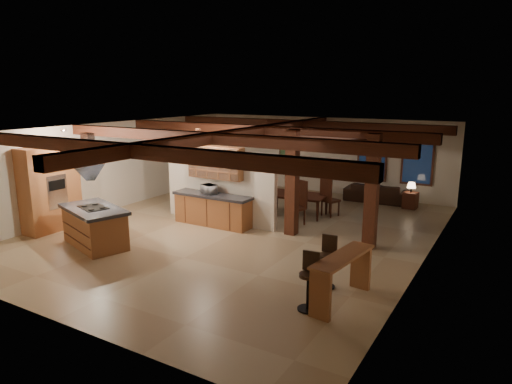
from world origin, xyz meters
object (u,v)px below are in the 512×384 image
(kitchen_island, at_px, (95,226))
(sofa, at_px, (377,193))
(dining_table, at_px, (296,205))
(bar_counter, at_px, (342,271))

(kitchen_island, xyz_separation_m, sofa, (4.91, 8.36, -0.19))
(dining_table, distance_m, bar_counter, 6.19)
(dining_table, xyz_separation_m, sofa, (1.74, 3.08, -0.01))
(kitchen_island, distance_m, dining_table, 6.16)
(kitchen_island, xyz_separation_m, bar_counter, (6.60, 0.13, 0.12))
(kitchen_island, height_order, bar_counter, kitchen_island)
(kitchen_island, distance_m, bar_counter, 6.60)
(kitchen_island, relative_size, dining_table, 1.19)
(sofa, relative_size, bar_counter, 1.22)
(kitchen_island, bearing_deg, bar_counter, 1.11)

